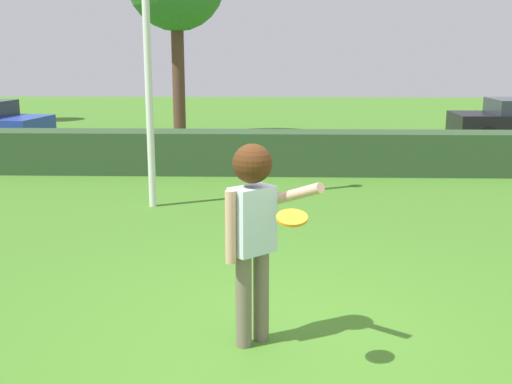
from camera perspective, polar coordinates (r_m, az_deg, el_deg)
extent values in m
plane|color=#427724|center=(5.80, 2.90, -13.28)|extent=(60.00, 60.00, 0.00)
cylinder|color=#726555|center=(5.65, 0.47, -9.36)|extent=(0.14, 0.14, 0.84)
cylinder|color=#726555|center=(5.53, -1.13, -9.86)|extent=(0.14, 0.14, 0.84)
cube|color=silver|center=(5.36, -0.33, -2.57)|extent=(0.43, 0.42, 0.58)
cylinder|color=tan|center=(5.25, 3.58, -0.21)|extent=(0.48, 0.52, 0.30)
cylinder|color=tan|center=(5.22, -2.32, -3.21)|extent=(0.09, 0.09, 0.62)
sphere|color=tan|center=(5.26, -0.34, 2.28)|extent=(0.22, 0.22, 0.22)
sphere|color=#43240F|center=(5.25, -0.34, 2.60)|extent=(0.34, 0.34, 0.34)
cylinder|color=orange|center=(4.73, 3.28, -2.35)|extent=(0.24, 0.24, 0.08)
cylinder|color=silver|center=(10.35, -9.92, 15.05)|extent=(0.12, 0.12, 5.99)
cube|color=#2D4929|center=(13.27, 2.30, 3.61)|extent=(18.81, 0.90, 0.88)
cylinder|color=black|center=(18.31, -19.36, 4.98)|extent=(0.61, 0.18, 0.60)
cylinder|color=black|center=(16.86, -22.15, 4.15)|extent=(0.61, 0.18, 0.60)
cylinder|color=black|center=(19.30, 18.61, 5.40)|extent=(0.60, 0.11, 0.60)
cylinder|color=black|center=(17.69, 20.12, 4.67)|extent=(0.60, 0.11, 0.60)
cylinder|color=brown|center=(18.56, -7.05, 10.37)|extent=(0.36, 0.36, 3.62)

